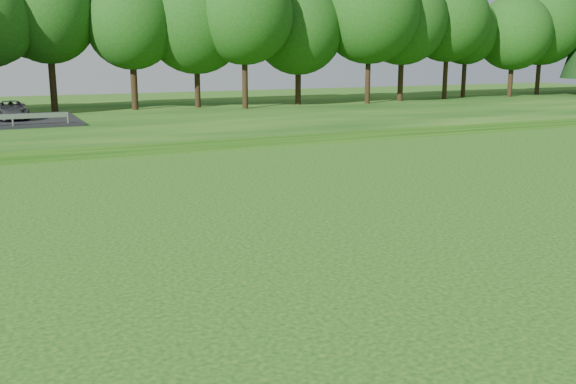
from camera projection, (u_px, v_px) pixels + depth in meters
name	position (u px, v px, depth m)	size (l,w,h in m)	color
berm	(235.00, 115.00, 49.75)	(130.00, 30.00, 0.60)	#0C3E0C
walking_path	(321.00, 141.00, 37.45)	(130.00, 1.60, 0.04)	gray
treeline	(216.00, 14.00, 51.62)	(104.00, 7.00, 15.00)	#183F0E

